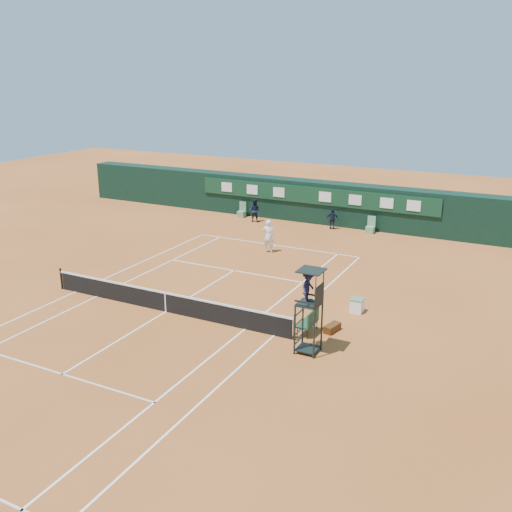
{
  "coord_description": "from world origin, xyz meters",
  "views": [
    {
      "loc": [
        14.63,
        -19.58,
        10.44
      ],
      "look_at": [
        1.58,
        6.0,
        1.2
      ],
      "focal_mm": 40.0,
      "sensor_mm": 36.0,
      "label": 1
    }
  ],
  "objects_px": {
    "tennis_net": "(165,301)",
    "player": "(269,236)",
    "cooler": "(357,305)",
    "umpire_chair": "(309,294)",
    "player_bench": "(310,321)"
  },
  "relations": [
    {
      "from": "umpire_chair",
      "to": "player",
      "type": "xyz_separation_m",
      "value": [
        -7.08,
        11.12,
        -1.44
      ]
    },
    {
      "from": "player",
      "to": "player_bench",
      "type": "bearing_deg",
      "value": 117.07
    },
    {
      "from": "tennis_net",
      "to": "umpire_chair",
      "type": "relative_size",
      "value": 3.77
    },
    {
      "from": "tennis_net",
      "to": "umpire_chair",
      "type": "bearing_deg",
      "value": -5.66
    },
    {
      "from": "tennis_net",
      "to": "player",
      "type": "bearing_deg",
      "value": 88.94
    },
    {
      "from": "umpire_chair",
      "to": "player",
      "type": "bearing_deg",
      "value": 122.49
    },
    {
      "from": "tennis_net",
      "to": "player",
      "type": "xyz_separation_m",
      "value": [
        0.19,
        10.39,
        0.51
      ]
    },
    {
      "from": "cooler",
      "to": "tennis_net",
      "type": "bearing_deg",
      "value": -153.0
    },
    {
      "from": "tennis_net",
      "to": "umpire_chair",
      "type": "xyz_separation_m",
      "value": [
        7.27,
        -0.72,
        1.95
      ]
    },
    {
      "from": "tennis_net",
      "to": "cooler",
      "type": "bearing_deg",
      "value": 27.0
    },
    {
      "from": "cooler",
      "to": "player",
      "type": "height_order",
      "value": "player"
    },
    {
      "from": "tennis_net",
      "to": "umpire_chair",
      "type": "height_order",
      "value": "umpire_chair"
    },
    {
      "from": "tennis_net",
      "to": "player_bench",
      "type": "height_order",
      "value": "same"
    },
    {
      "from": "umpire_chair",
      "to": "cooler",
      "type": "distance_m",
      "value": 5.18
    },
    {
      "from": "tennis_net",
      "to": "player",
      "type": "height_order",
      "value": "player"
    }
  ]
}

